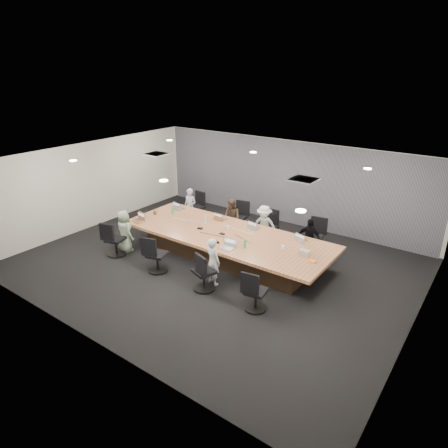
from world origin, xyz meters
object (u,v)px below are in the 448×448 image
Objects in this scene: person_1 at (232,218)px; person_2 at (264,226)px; person_3 at (309,238)px; laptop_3 at (300,240)px; person_0 at (190,207)px; person_6 at (213,261)px; chair_0 at (197,210)px; chair_7 at (256,294)px; laptop_0 at (179,208)px; snack_packet at (312,261)px; chair_3 at (314,239)px; laptop_6 at (226,248)px; chair_1 at (238,220)px; chair_4 at (116,242)px; laptop_2 at (254,227)px; chair_5 at (157,257)px; person_4 at (124,231)px; mug_brown at (155,213)px; stapler at (217,242)px; bottle_green_right at (245,244)px; conference_table at (226,244)px; bottle_green_left at (173,210)px; chair_2 at (269,230)px; laptop_1 at (221,219)px; laptop_4 at (138,221)px; chair_6 at (204,274)px; canvas_bag at (305,253)px.

person_2 is at bearing 13.54° from person_1.
person_3 is 3.74× the size of laptop_3.
person_6 is at bearing -48.21° from person_0.
chair_0 is 5.62m from chair_7.
person_3 reaches higher than laptop_0.
snack_packet is (5.11, -1.56, 0.14)m from person_0.
laptop_6 is (-1.29, -2.50, 0.31)m from chair_3.
chair_1 reaches higher than chair_4.
laptop_0 and laptop_2 have the same top height.
laptop_3 is at bearing -167.40° from laptop_0.
chair_5 is 2.59× the size of laptop_3.
person_4 is 10.86× the size of mug_brown.
chair_5 is 1.60m from stapler.
person_0 is 5.42× the size of bottle_green_right.
chair_3 reaches higher than chair_1.
chair_3 is at bearing 168.83° from chair_1.
person_6 reaches higher than conference_table.
person_4 is at bearing 98.04° from laptop_0.
conference_table is 4.96× the size of person_1.
person_1 reaches higher than bottle_green_left.
chair_1 is 1.24m from person_2.
chair_7 is at bearing -90.61° from person_3.
chair_0 is at bearing -10.32° from chair_3.
person_1 is 8.37× the size of stapler.
chair_5 reaches higher than chair_2.
person_4 reaches higher than bottle_green_left.
bottle_green_right is (0.51, -2.17, 0.49)m from chair_2.
laptop_3 is at bearing -93.72° from person_3.
mug_brown is at bearing 73.69° from chair_4.
laptop_0 is 0.28× the size of person_2.
conference_table is 18.08× the size of laptop_1.
snack_packet is at bearing -1.28° from chair_4.
bottle_green_left is at bearing 150.42° from stapler.
person_0 reaches higher than person_1.
person_6 reaches higher than chair_7.
chair_2 is 2.41m from stapler.
laptop_4 is (-1.87, -2.15, 0.14)m from person_1.
chair_6 reaches higher than stapler.
bottle_green_left reaches higher than laptop_4.
person_2 is 4.80× the size of canvas_bag.
snack_packet is at bearing -5.51° from bottle_green_left.
snack_packet is at bearing -1.29° from mug_brown.
chair_0 is 3.56m from stapler.
person_0 reaches higher than laptop_2.
person_2 is 5.44× the size of bottle_green_right.
laptop_6 is at bearing 109.89° from chair_6.
chair_3 reaches higher than chair_2.
laptop_1 is at bearing 156.93° from chair_0.
person_2 is (-1.44, -0.35, 0.18)m from chair_3.
chair_5 reaches higher than snack_packet.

